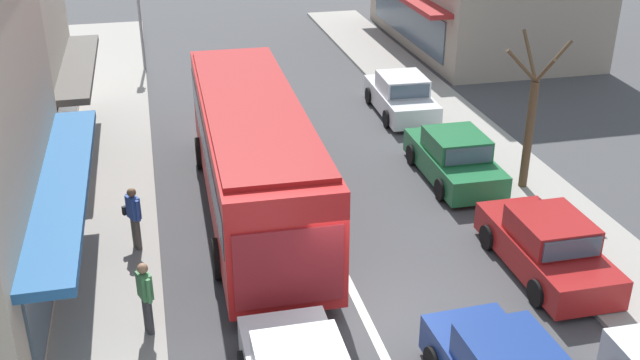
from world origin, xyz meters
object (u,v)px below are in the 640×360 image
at_px(city_bus, 253,149).
at_px(pedestrian_with_handbag_near, 134,214).
at_px(traffic_light_downstreet, 139,5).
at_px(pedestrian_browsing_midblock, 145,294).
at_px(parked_sedan_kerb_second, 547,247).
at_px(street_tree_right, 530,121).
at_px(parked_sedan_kerb_third, 454,158).
at_px(parked_sedan_kerb_rear, 401,96).

relative_size(city_bus, pedestrian_with_handbag_near, 6.69).
xyz_separation_m(city_bus, traffic_light_downstreet, (-2.65, 13.88, 0.97)).
height_order(city_bus, pedestrian_browsing_midblock, city_bus).
distance_m(parked_sedan_kerb_second, pedestrian_browsing_midblock, 9.19).
bearing_deg(traffic_light_downstreet, pedestrian_with_handbag_near, -91.90).
distance_m(parked_sedan_kerb_second, street_tree_right, 4.67).
distance_m(parked_sedan_kerb_third, parked_sedan_kerb_rear, 5.69).
bearing_deg(parked_sedan_kerb_rear, traffic_light_downstreet, 140.75).
relative_size(parked_sedan_kerb_third, street_tree_right, 0.94).
bearing_deg(parked_sedan_kerb_rear, parked_sedan_kerb_third, -92.83).
height_order(pedestrian_with_handbag_near, pedestrian_browsing_midblock, same).
distance_m(parked_sedan_kerb_rear, pedestrian_browsing_midblock, 14.77).
xyz_separation_m(parked_sedan_kerb_third, pedestrian_with_handbag_near, (-9.23, -2.24, 0.40)).
relative_size(city_bus, street_tree_right, 2.43).
bearing_deg(pedestrian_browsing_midblock, parked_sedan_kerb_third, 32.60).
distance_m(parked_sedan_kerb_third, pedestrian_browsing_midblock, 10.72).
relative_size(parked_sedan_kerb_third, pedestrian_with_handbag_near, 2.59).
xyz_separation_m(city_bus, parked_sedan_kerb_second, (6.21, -4.47, -1.22)).
height_order(parked_sedan_kerb_third, pedestrian_browsing_midblock, pedestrian_browsing_midblock).
relative_size(city_bus, pedestrian_browsing_midblock, 6.69).
height_order(parked_sedan_kerb_rear, pedestrian_browsing_midblock, pedestrian_browsing_midblock).
distance_m(street_tree_right, pedestrian_browsing_midblock, 11.72).
relative_size(traffic_light_downstreet, street_tree_right, 0.94).
bearing_deg(parked_sedan_kerb_second, parked_sedan_kerb_third, 91.49).
xyz_separation_m(parked_sedan_kerb_second, parked_sedan_kerb_third, (-0.14, 5.30, 0.00)).
height_order(street_tree_right, pedestrian_with_handbag_near, street_tree_right).
bearing_deg(parked_sedan_kerb_third, pedestrian_browsing_midblock, -147.40).
bearing_deg(pedestrian_with_handbag_near, pedestrian_browsing_midblock, -86.68).
bearing_deg(parked_sedan_kerb_second, street_tree_right, 69.59).
bearing_deg(pedestrian_browsing_midblock, parked_sedan_kerb_second, 2.95).
bearing_deg(pedestrian_with_handbag_near, traffic_light_downstreet, 88.10).
bearing_deg(city_bus, parked_sedan_kerb_second, -35.71).
bearing_deg(street_tree_right, parked_sedan_kerb_third, 145.95).
bearing_deg(parked_sedan_kerb_second, pedestrian_with_handbag_near, 161.92).
height_order(parked_sedan_kerb_second, pedestrian_with_handbag_near, pedestrian_with_handbag_near).
height_order(parked_sedan_kerb_third, pedestrian_with_handbag_near, pedestrian_with_handbag_near).
relative_size(parked_sedan_kerb_rear, pedestrian_browsing_midblock, 2.61).
height_order(parked_sedan_kerb_third, parked_sedan_kerb_rear, same).
distance_m(city_bus, pedestrian_browsing_midblock, 5.81).
bearing_deg(parked_sedan_kerb_third, city_bus, -172.17).
distance_m(city_bus, traffic_light_downstreet, 14.17).
bearing_deg(traffic_light_downstreet, city_bus, -79.18).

